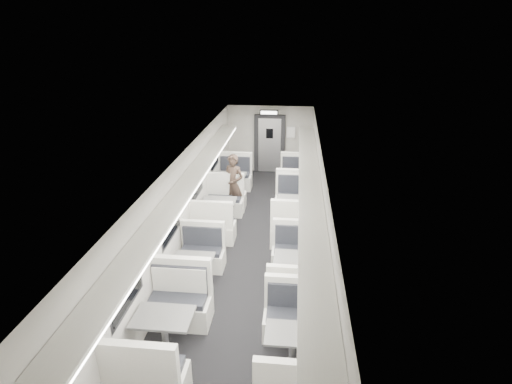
% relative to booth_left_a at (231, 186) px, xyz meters
% --- Properties ---
extents(room, '(3.24, 12.24, 2.64)m').
position_rel_booth_left_a_xyz_m(room, '(1.00, -3.38, 0.81)').
color(room, black).
rests_on(room, ground).
extents(booth_left_a, '(1.09, 2.20, 1.18)m').
position_rel_booth_left_a_xyz_m(booth_left_a, '(0.00, 0.00, 0.00)').
color(booth_left_a, silver).
rests_on(booth_left_a, room).
extents(booth_left_b, '(1.05, 2.14, 1.14)m').
position_rel_booth_left_a_xyz_m(booth_left_b, '(0.00, -1.92, -0.01)').
color(booth_left_b, silver).
rests_on(booth_left_b, room).
extents(booth_left_c, '(0.97, 1.96, 1.05)m').
position_rel_booth_left_a_xyz_m(booth_left_c, '(0.00, -4.65, -0.04)').
color(booth_left_c, silver).
rests_on(booth_left_c, room).
extents(booth_left_d, '(1.10, 2.24, 1.20)m').
position_rel_booth_left_a_xyz_m(booth_left_d, '(0.00, -6.50, 0.01)').
color(booth_left_d, silver).
rests_on(booth_left_d, room).
extents(booth_right_a, '(1.07, 2.17, 1.16)m').
position_rel_booth_left_a_xyz_m(booth_right_a, '(2.00, 0.23, -0.00)').
color(booth_right_a, silver).
rests_on(booth_right_a, room).
extents(booth_right_b, '(1.16, 2.36, 1.26)m').
position_rel_booth_left_a_xyz_m(booth_right_b, '(2.00, -1.85, 0.03)').
color(booth_right_b, silver).
rests_on(booth_right_b, room).
extents(booth_right_c, '(0.98, 1.99, 1.06)m').
position_rel_booth_left_a_xyz_m(booth_right_c, '(2.00, -4.43, -0.04)').
color(booth_right_c, silver).
rests_on(booth_right_c, room).
extents(booth_right_d, '(0.99, 2.00, 1.07)m').
position_rel_booth_left_a_xyz_m(booth_right_d, '(2.00, -6.58, -0.04)').
color(booth_right_d, silver).
rests_on(booth_right_d, room).
extents(passenger, '(0.73, 0.61, 1.71)m').
position_rel_booth_left_a_xyz_m(passenger, '(0.24, -1.01, 0.46)').
color(passenger, black).
rests_on(passenger, room).
extents(window_a, '(0.02, 1.18, 0.84)m').
position_rel_booth_left_a_xyz_m(window_a, '(-0.49, 0.02, 0.96)').
color(window_a, black).
rests_on(window_a, room).
extents(window_b, '(0.02, 1.18, 0.84)m').
position_rel_booth_left_a_xyz_m(window_b, '(-0.49, -2.18, 0.96)').
color(window_b, black).
rests_on(window_b, room).
extents(window_c, '(0.02, 1.18, 0.84)m').
position_rel_booth_left_a_xyz_m(window_c, '(-0.49, -4.38, 0.96)').
color(window_c, black).
rests_on(window_c, room).
extents(window_d, '(0.02, 1.18, 0.84)m').
position_rel_booth_left_a_xyz_m(window_d, '(-0.49, -6.58, 0.96)').
color(window_d, black).
rests_on(window_d, room).
extents(luggage_rack_left, '(0.46, 10.40, 0.09)m').
position_rel_booth_left_a_xyz_m(luggage_rack_left, '(-0.24, -3.68, 1.52)').
color(luggage_rack_left, silver).
rests_on(luggage_rack_left, room).
extents(luggage_rack_right, '(0.46, 10.40, 0.09)m').
position_rel_booth_left_a_xyz_m(luggage_rack_right, '(2.24, -3.68, 1.52)').
color(luggage_rack_right, silver).
rests_on(luggage_rack_right, room).
extents(vestibule_door, '(1.10, 0.13, 2.10)m').
position_rel_booth_left_a_xyz_m(vestibule_door, '(1.00, 2.55, 0.65)').
color(vestibule_door, black).
rests_on(vestibule_door, room).
extents(exit_sign, '(0.62, 0.12, 0.16)m').
position_rel_booth_left_a_xyz_m(exit_sign, '(1.00, 2.07, 1.89)').
color(exit_sign, black).
rests_on(exit_sign, room).
extents(wall_notice, '(0.32, 0.02, 0.40)m').
position_rel_booth_left_a_xyz_m(wall_notice, '(1.75, 2.54, 1.11)').
color(wall_notice, white).
rests_on(wall_notice, room).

